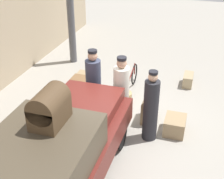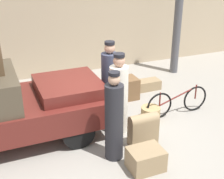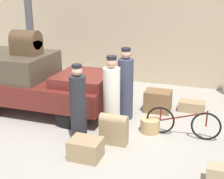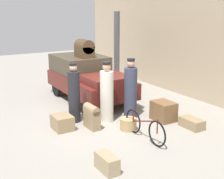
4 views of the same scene
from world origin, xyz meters
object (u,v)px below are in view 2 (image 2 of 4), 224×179
suitcase_small_leather (148,85)px  porter_carrying_trunk (119,98)px  bicycle (178,102)px  wicker_basket (150,114)px  conductor_in_dark_uniform (114,120)px  trunk_wicker_pale (124,89)px  porter_with_bicycle (110,83)px  trunk_barrel_dark (143,128)px  suitcase_black_upright (146,159)px

suitcase_small_leather → porter_carrying_trunk: bearing=-133.8°
bicycle → wicker_basket: bearing=180.0°
porter_carrying_trunk → suitcase_small_leather: porter_carrying_trunk is taller
wicker_basket → conductor_in_dark_uniform: conductor_in_dark_uniform is taller
porter_carrying_trunk → trunk_wicker_pale: (0.84, 1.52, -0.55)m
porter_with_bicycle → trunk_barrel_dark: 1.53m
wicker_basket → trunk_wicker_pale: size_ratio=0.65×
conductor_in_dark_uniform → trunk_wicker_pale: bearing=61.0°
trunk_barrel_dark → suitcase_small_leather: bearing=59.3°
porter_carrying_trunk → bicycle: bearing=5.9°
trunk_wicker_pale → suitcase_black_upright: 3.08m
trunk_wicker_pale → suitcase_small_leather: size_ratio=1.00×
bicycle → conductor_in_dark_uniform: (-2.14, -1.03, 0.49)m
suitcase_black_upright → trunk_barrel_dark: trunk_barrel_dark is taller
suitcase_black_upright → suitcase_small_leather: size_ratio=0.90×
porter_with_bicycle → trunk_barrel_dark: bearing=-83.5°
bicycle → porter_carrying_trunk: (-1.67, -0.17, 0.50)m
suitcase_black_upright → suitcase_small_leather: suitcase_black_upright is taller
wicker_basket → conductor_in_dark_uniform: bearing=-143.5°
trunk_wicker_pale → trunk_barrel_dark: size_ratio=1.02×
porter_with_bicycle → trunk_wicker_pale: size_ratio=2.65×
bicycle → trunk_wicker_pale: (-0.83, 1.34, -0.05)m
trunk_wicker_pale → suitcase_small_leather: bearing=18.4°
porter_carrying_trunk → suitcase_black_upright: size_ratio=2.87×
bicycle → trunk_barrel_dark: (-1.40, -0.83, 0.03)m
trunk_wicker_pale → trunk_barrel_dark: 2.25m
trunk_wicker_pale → bicycle: bearing=-58.2°
conductor_in_dark_uniform → suitcase_small_leather: (2.21, 2.67, -0.69)m
conductor_in_dark_uniform → suitcase_small_leather: conductor_in_dark_uniform is taller
suitcase_small_leather → trunk_barrel_dark: bearing=-120.7°
suitcase_black_upright → trunk_barrel_dark: size_ratio=0.92×
porter_with_bicycle → porter_carrying_trunk: bearing=-97.9°
trunk_barrel_dark → conductor_in_dark_uniform: bearing=-165.3°
porter_with_bicycle → trunk_wicker_pale: porter_with_bicycle is taller
porter_carrying_trunk → porter_with_bicycle: bearing=82.1°
suitcase_black_upright → porter_carrying_trunk: bearing=87.1°
suitcase_black_upright → trunk_wicker_pale: bearing=72.8°
wicker_basket → trunk_wicker_pale: 1.35m
bicycle → suitcase_small_leather: bearing=87.6°
conductor_in_dark_uniform → suitcase_black_upright: conductor_in_dark_uniform is taller
bicycle → wicker_basket: bicycle is taller
bicycle → porter_with_bicycle: (-1.56, 0.61, 0.52)m
porter_with_bicycle → suitcase_small_leather: 2.06m
porter_carrying_trunk → conductor_in_dark_uniform: porter_carrying_trunk is taller
porter_carrying_trunk → porter_with_bicycle: (0.11, 0.78, 0.02)m
trunk_wicker_pale → conductor_in_dark_uniform: bearing=-119.0°
conductor_in_dark_uniform → suitcase_black_upright: size_ratio=2.82×
porter_with_bicycle → trunk_barrel_dark: size_ratio=2.70×
porter_carrying_trunk → trunk_wicker_pale: size_ratio=2.58×
bicycle → suitcase_small_leather: (0.07, 1.64, -0.20)m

